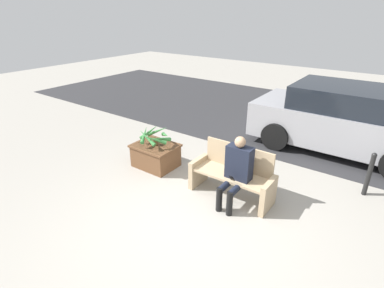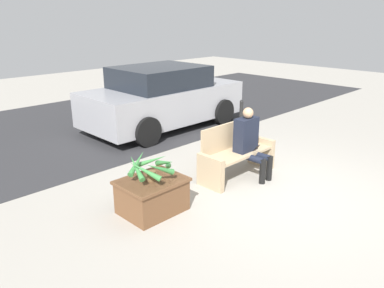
{
  "view_description": "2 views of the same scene",
  "coord_description": "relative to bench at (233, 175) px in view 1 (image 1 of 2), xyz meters",
  "views": [
    {
      "loc": [
        2.17,
        -3.07,
        3.05
      ],
      "look_at": [
        -0.77,
        1.01,
        0.78
      ],
      "focal_mm": 28.0,
      "sensor_mm": 36.0,
      "label": 1
    },
    {
      "loc": [
        -4.69,
        -2.71,
        2.64
      ],
      "look_at": [
        -0.61,
        1.4,
        0.65
      ],
      "focal_mm": 35.0,
      "sensor_mm": 36.0,
      "label": 2
    }
  ],
  "objects": [
    {
      "name": "planter_box",
      "position": [
        -1.83,
        0.01,
        -0.14
      ],
      "size": [
        0.89,
        0.71,
        0.49
      ],
      "color": "brown",
      "rests_on": "ground_plane"
    },
    {
      "name": "potted_plant",
      "position": [
        -1.83,
        -0.0,
        0.29
      ],
      "size": [
        0.68,
        0.7,
        0.38
      ],
      "color": "brown",
      "rests_on": "planter_box"
    },
    {
      "name": "parked_car",
      "position": [
        1.08,
        3.17,
        0.34
      ],
      "size": [
        3.96,
        1.98,
        1.51
      ],
      "color": "#99999E",
      "rests_on": "ground_plane"
    },
    {
      "name": "bench",
      "position": [
        0.0,
        0.0,
        0.0
      ],
      "size": [
        1.48,
        0.53,
        0.91
      ],
      "color": "tan",
      "rests_on": "ground_plane"
    },
    {
      "name": "road_surface",
      "position": [
        -0.09,
        4.77,
        -0.4
      ],
      "size": [
        20.0,
        6.0,
        0.01
      ],
      "primitive_type": "cube",
      "color": "#2D2D30",
      "rests_on": "ground_plane"
    },
    {
      "name": "ground_plane",
      "position": [
        -0.09,
        -1.05,
        -0.4
      ],
      "size": [
        30.0,
        30.0,
        0.0
      ],
      "primitive_type": "plane",
      "color": "#9E998E"
    },
    {
      "name": "bollard_post",
      "position": [
        1.93,
        1.39,
        0.03
      ],
      "size": [
        0.09,
        0.09,
        0.83
      ],
      "color": "black",
      "rests_on": "ground_plane"
    },
    {
      "name": "person_seated",
      "position": [
        0.15,
        -0.18,
        0.25
      ],
      "size": [
        0.43,
        0.61,
        1.2
      ],
      "color": "black",
      "rests_on": "ground_plane"
    }
  ]
}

